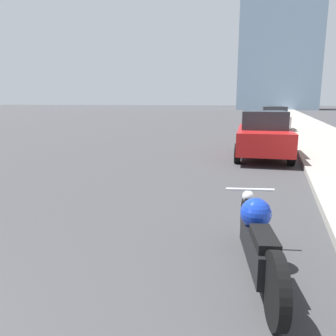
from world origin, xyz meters
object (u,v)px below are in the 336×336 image
motorcycle (258,239)px  parked_car_silver (274,119)px  parked_car_red (263,134)px  parked_car_white (275,114)px

motorcycle → parked_car_silver: size_ratio=0.51×
motorcycle → parked_car_red: parked_car_red is taller
motorcycle → parked_car_silver: (-0.04, 19.87, 0.42)m
motorcycle → parked_car_red: bearing=79.1°
motorcycle → parked_car_white: (-0.04, 31.45, 0.37)m
parked_car_silver → parked_car_white: 11.57m
parked_car_red → parked_car_white: bearing=84.8°
motorcycle → parked_car_red: size_ratio=0.51×
motorcycle → parked_car_silver: bearing=77.2°
parked_car_silver → motorcycle: bearing=-94.5°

